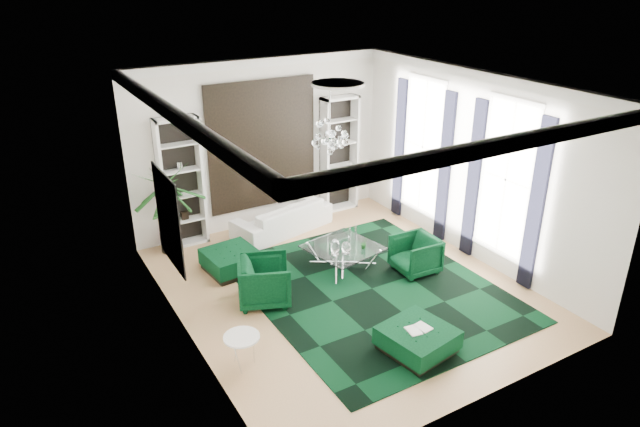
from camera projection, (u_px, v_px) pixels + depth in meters
floor at (344, 288)px, 10.76m from camera, size 6.00×7.00×0.02m
ceiling at (348, 84)px, 9.23m from camera, size 6.00×7.00×0.02m
wall_back at (261, 144)px, 12.77m from camera, size 6.00×0.02×3.80m
wall_front at (495, 282)px, 7.22m from camera, size 6.00×0.02×3.80m
wall_left at (178, 231)px, 8.60m from camera, size 0.02×7.00×3.80m
wall_right at (472, 166)px, 11.38m from camera, size 0.02×7.00×3.80m
crown_molding at (348, 91)px, 9.27m from camera, size 6.00×7.00×0.18m
ceiling_medallion at (338, 84)px, 9.48m from camera, size 0.90×0.90×0.05m
tapestry at (262, 145)px, 12.73m from camera, size 2.50×0.06×2.80m
shelving_left at (181, 183)px, 11.91m from camera, size 0.90×0.38×2.80m
shelving_right at (339, 154)px, 13.71m from camera, size 0.90×0.38×2.80m
painting at (169, 220)px, 9.11m from camera, size 0.04×1.30×1.60m
window_near at (506, 180)px, 10.66m from camera, size 0.03×1.10×2.90m
curtain_near_a at (536, 206)px, 10.13m from camera, size 0.07×0.30×3.25m
curtain_near_b at (473, 180)px, 11.36m from camera, size 0.07×0.30×3.25m
window_far at (423, 147)px, 12.56m from camera, size 0.03×1.10×2.90m
curtain_far_a at (445, 168)px, 12.03m from camera, size 0.07×0.30×3.25m
curtain_far_b at (399, 149)px, 13.26m from camera, size 0.07×0.30×3.25m
rug at (372, 289)px, 10.69m from camera, size 4.20×5.00×0.02m
sofa at (282, 217)px, 12.91m from camera, size 2.47×1.40×0.68m
armchair_left at (264, 281)px, 10.15m from camera, size 1.19×1.18×0.84m
armchair_right at (415, 255)px, 11.18m from camera, size 0.86×0.83×0.74m
coffee_table at (343, 257)px, 11.42m from camera, size 1.51×1.51×0.44m
ottoman_side at (231, 261)px, 11.26m from camera, size 1.06×1.06×0.43m
ottoman_front at (417, 340)px, 8.92m from camera, size 1.15×1.15×0.40m
book at (418, 329)px, 8.83m from camera, size 0.40×0.27×0.03m
side_table at (243, 352)px, 8.55m from camera, size 0.70×0.70×0.53m
palm at (166, 197)px, 11.67m from camera, size 1.90×1.90×2.44m
chandelier at (330, 135)px, 9.98m from camera, size 0.76×0.76×0.67m
table_plant at (364, 243)px, 11.22m from camera, size 0.15×0.13×0.23m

